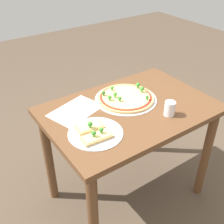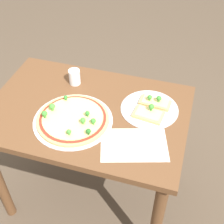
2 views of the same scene
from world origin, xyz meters
The scene contains 6 objects.
ground_plane centered at (0.00, 0.00, 0.00)m, with size 8.00×8.00×0.00m, color brown.
dining_table centered at (0.00, 0.00, 0.65)m, with size 1.05×0.71×0.78m.
pizza_tray_whole centered at (0.04, 0.10, 0.79)m, with size 0.40×0.40×0.07m.
pizza_tray_slice centered at (-0.32, -0.10, 0.79)m, with size 0.30×0.30×0.06m.
drinking_cup centered at (0.14, -0.19, 0.82)m, with size 0.06×0.06×0.09m, color white.
paper_menu centered at (-0.29, 0.16, 0.78)m, with size 0.31×0.20×0.00m, color silver.
Camera 1 is at (-0.92, -1.14, 1.70)m, focal length 45.00 mm.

